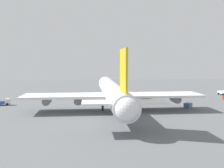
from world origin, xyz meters
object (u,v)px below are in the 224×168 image
baggage_tug (4,102)px  fuel_truck (135,94)px  cargo_container_fore (188,105)px  catering_truck (223,92)px  safety_cone_nose (111,95)px  cargo_airplane (112,92)px

baggage_tug → fuel_truck: fuel_truck is taller
cargo_container_fore → catering_truck: bearing=-43.6°
fuel_truck → safety_cone_nose: fuel_truck is taller
cargo_airplane → safety_cone_nose: cargo_airplane is taller
cargo_airplane → cargo_container_fore: (0.13, -25.74, -4.90)m
cargo_airplane → baggage_tug: bearing=73.5°
fuel_truck → cargo_container_fore: fuel_truck is taller
baggage_tug → cargo_airplane: bearing=-106.5°
fuel_truck → baggage_tug: bearing=110.0°
catering_truck → cargo_container_fore: catering_truck is taller
catering_truck → safety_cone_nose: size_ratio=7.10×
cargo_airplane → fuel_truck: bearing=-23.7°
catering_truck → cargo_container_fore: (-30.93, 29.42, -0.41)m
safety_cone_nose → baggage_tug: bearing=117.4°
cargo_airplane → fuel_truck: 32.68m
cargo_container_fore → fuel_truck: bearing=23.4°
catering_truck → safety_cone_nose: 52.72m
catering_truck → fuel_truck: fuel_truck is taller
fuel_truck → safety_cone_nose: 10.83m
baggage_tug → safety_cone_nose: size_ratio=7.34×
baggage_tug → fuel_truck: 53.96m
baggage_tug → catering_truck: catering_truck is taller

